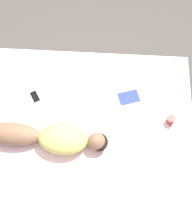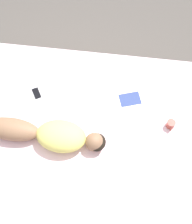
# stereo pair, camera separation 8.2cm
# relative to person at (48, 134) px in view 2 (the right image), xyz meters

# --- Properties ---
(ground_plane) EXTENTS (12.00, 12.00, 0.00)m
(ground_plane) POSITION_rel_person_xyz_m (-0.12, 0.24, -0.69)
(ground_plane) COLOR #4C4742
(bed) EXTENTS (1.93, 2.32, 0.59)m
(bed) POSITION_rel_person_xyz_m (-0.12, 0.24, -0.40)
(bed) COLOR brown
(bed) RESTS_ON ground_plane
(person) EXTENTS (0.34, 1.17, 0.21)m
(person) POSITION_rel_person_xyz_m (0.00, 0.00, 0.00)
(person) COLOR brown
(person) RESTS_ON bed
(open_magazine) EXTENTS (0.52, 0.43, 0.01)m
(open_magazine) POSITION_rel_person_xyz_m (-0.61, 0.70, -0.09)
(open_magazine) COLOR silver
(open_magazine) RESTS_ON bed
(coffee_mug) EXTENTS (0.11, 0.08, 0.08)m
(coffee_mug) POSITION_rel_person_xyz_m (-0.27, 1.14, -0.05)
(coffee_mug) COLOR #993D33
(coffee_mug) RESTS_ON bed
(cell_phone) EXTENTS (0.18, 0.15, 0.01)m
(cell_phone) POSITION_rel_person_xyz_m (-0.46, -0.22, -0.09)
(cell_phone) COLOR silver
(cell_phone) RESTS_ON bed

